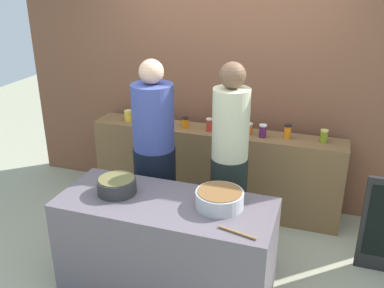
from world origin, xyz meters
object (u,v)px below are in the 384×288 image
preserve_jar_1 (143,116)px  cook_with_tongs (155,164)px  preserve_jar_2 (185,122)px  preserve_jar_8 (324,136)px  preserve_jar_7 (288,132)px  preserve_jar_5 (249,129)px  preserve_jar_3 (209,125)px  cooking_pot_center (220,199)px  cook_in_cap (229,174)px  preserve_jar_0 (128,116)px  preserve_jar_4 (220,124)px  wooden_spoon (237,233)px  preserve_jar_6 (263,131)px  cooking_pot_left (117,186)px

preserve_jar_1 → cook_with_tongs: bearing=-58.4°
preserve_jar_2 → preserve_jar_8: size_ratio=0.90×
preserve_jar_7 → cook_with_tongs: cook_with_tongs is taller
cook_with_tongs → preserve_jar_5: bearing=47.1°
preserve_jar_3 → cook_with_tongs: (-0.31, -0.73, -0.18)m
preserve_jar_3 → preserve_jar_7: bearing=4.5°
cooking_pot_center → cook_in_cap: (-0.06, 0.53, -0.05)m
preserve_jar_0 → preserve_jar_1: size_ratio=0.85×
preserve_jar_1 → preserve_jar_8: bearing=1.1°
preserve_jar_4 → cook_with_tongs: (-0.41, -0.77, -0.18)m
preserve_jar_4 → preserve_jar_8: 1.05m
preserve_jar_1 → preserve_jar_4: bearing=1.0°
preserve_jar_4 → wooden_spoon: 1.74m
preserve_jar_2 → preserve_jar_7: bearing=2.3°
preserve_jar_6 → preserve_jar_2: bearing=179.2°
preserve_jar_0 → cooking_pot_center: (1.41, -1.31, -0.09)m
preserve_jar_1 → cook_in_cap: (1.18, -0.78, -0.15)m
cook_in_cap → preserve_jar_8: bearing=47.8°
preserve_jar_3 → cook_with_tongs: cook_with_tongs is taller
preserve_jar_2 → cooking_pot_left: (-0.10, -1.36, -0.09)m
cook_in_cap → preserve_jar_4: bearing=111.0°
preserve_jar_0 → cook_with_tongs: cook_with_tongs is taller
preserve_jar_4 → cooking_pot_center: bearing=-74.7°
preserve_jar_3 → preserve_jar_5: bearing=6.3°
preserve_jar_3 → cooking_pot_left: 1.40m
preserve_jar_8 → wooden_spoon: 1.73m
preserve_jar_1 → preserve_jar_8: 1.92m
preserve_jar_8 → cook_in_cap: bearing=-132.2°
preserve_jar_2 → cooking_pot_center: bearing=-60.5°
preserve_jar_3 → cooking_pot_center: bearing=-70.2°
preserve_jar_4 → preserve_jar_2: bearing=-176.4°
preserve_jar_5 → cooking_pot_center: 1.33m
preserve_jar_3 → cooking_pot_left: (-0.37, -1.34, -0.10)m
preserve_jar_0 → wooden_spoon: (1.62, -1.62, -0.14)m
preserve_jar_2 → preserve_jar_6: 0.83m
preserve_jar_2 → preserve_jar_7: preserve_jar_7 is taller
preserve_jar_7 → cook_in_cap: (-0.39, -0.82, -0.15)m
cook_with_tongs → preserve_jar_2: bearing=87.2°
preserve_jar_8 → cook_with_tongs: (-1.46, -0.79, -0.17)m
preserve_jar_4 → preserve_jar_8: bearing=1.1°
preserve_jar_7 → cooking_pot_left: size_ratio=0.45×
preserve_jar_5 → cooking_pot_left: size_ratio=0.38×
preserve_jar_2 → wooden_spoon: preserve_jar_2 is taller
preserve_jar_8 → cooking_pot_left: bearing=-137.2°
preserve_jar_1 → preserve_jar_5: size_ratio=1.20×
preserve_jar_2 → preserve_jar_5: bearing=2.2°
preserve_jar_0 → wooden_spoon: preserve_jar_0 is taller
preserve_jar_0 → preserve_jar_6: 1.50m
cooking_pot_center → wooden_spoon: cooking_pot_center is taller
cooking_pot_center → preserve_jar_1: bearing=133.4°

